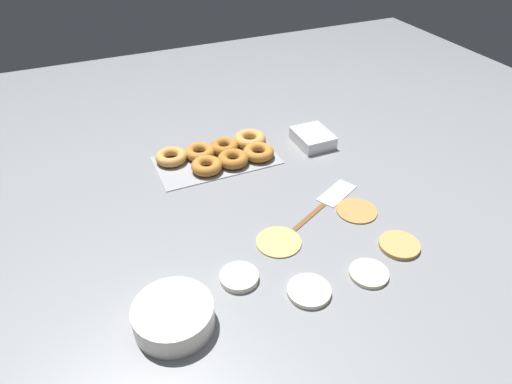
{
  "coord_description": "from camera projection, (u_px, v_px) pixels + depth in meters",
  "views": [
    {
      "loc": [
        0.45,
        0.82,
        0.81
      ],
      "look_at": [
        0.03,
        -0.14,
        0.04
      ],
      "focal_mm": 32.0,
      "sensor_mm": 36.0,
      "label": 1
    }
  ],
  "objects": [
    {
      "name": "ground_plane",
      "position": [
        285.0,
        229.0,
        1.23
      ],
      "size": [
        3.0,
        3.0,
        0.0
      ],
      "primitive_type": "plane",
      "color": "gray"
    },
    {
      "name": "pancake_0",
      "position": [
        239.0,
        277.0,
        1.08
      ],
      "size": [
        0.09,
        0.09,
        0.02
      ],
      "primitive_type": "cylinder",
      "color": "silver",
      "rests_on": "ground_plane"
    },
    {
      "name": "pancake_1",
      "position": [
        369.0,
        273.0,
        1.09
      ],
      "size": [
        0.09,
        0.09,
        0.01
      ],
      "primitive_type": "cylinder",
      "color": "beige",
      "rests_on": "ground_plane"
    },
    {
      "name": "pancake_2",
      "position": [
        399.0,
        245.0,
        1.17
      ],
      "size": [
        0.1,
        0.1,
        0.01
      ],
      "primitive_type": "cylinder",
      "color": "tan",
      "rests_on": "ground_plane"
    },
    {
      "name": "pancake_3",
      "position": [
        279.0,
        241.0,
        1.18
      ],
      "size": [
        0.12,
        0.12,
        0.01
      ],
      "primitive_type": "cylinder",
      "color": "tan",
      "rests_on": "ground_plane"
    },
    {
      "name": "pancake_4",
      "position": [
        357.0,
        210.0,
        1.29
      ],
      "size": [
        0.12,
        0.12,
        0.01
      ],
      "primitive_type": "cylinder",
      "color": "#B27F42",
      "rests_on": "ground_plane"
    },
    {
      "name": "pancake_5",
      "position": [
        309.0,
        291.0,
        1.05
      ],
      "size": [
        0.1,
        0.1,
        0.01
      ],
      "primitive_type": "cylinder",
      "color": "beige",
      "rests_on": "ground_plane"
    },
    {
      "name": "donut_tray",
      "position": [
        222.0,
        154.0,
        1.5
      ],
      "size": [
        0.4,
        0.21,
        0.04
      ],
      "color": "#93969B",
      "rests_on": "ground_plane"
    },
    {
      "name": "batter_bowl",
      "position": [
        174.0,
        316.0,
        0.96
      ],
      "size": [
        0.17,
        0.17,
        0.06
      ],
      "color": "silver",
      "rests_on": "ground_plane"
    },
    {
      "name": "container_stack",
      "position": [
        313.0,
        138.0,
        1.58
      ],
      "size": [
        0.11,
        0.14,
        0.04
      ],
      "color": "white",
      "rests_on": "ground_plane"
    },
    {
      "name": "spatula",
      "position": [
        331.0,
        198.0,
        1.34
      ],
      "size": [
        0.28,
        0.17,
        0.01
      ],
      "rotation": [
        0.0,
        0.0,
        3.6
      ],
      "color": "brown",
      "rests_on": "ground_plane"
    }
  ]
}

